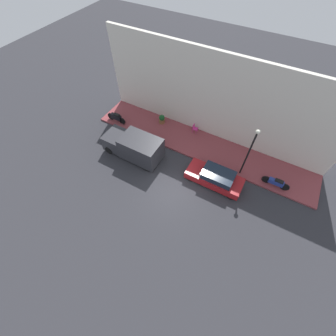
% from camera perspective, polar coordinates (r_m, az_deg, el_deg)
% --- Properties ---
extents(ground_plane, '(60.00, 60.00, 0.00)m').
position_cam_1_polar(ground_plane, '(16.51, 1.14, -5.54)').
color(ground_plane, '#2D2D33').
extents(sidewalk, '(3.18, 18.85, 0.15)m').
position_cam_1_polar(sidewalk, '(19.26, 8.26, 5.77)').
color(sidewalk, brown).
rests_on(sidewalk, ground_plane).
extents(building_facade, '(0.30, 18.85, 7.18)m').
position_cam_1_polar(building_facade, '(18.21, 11.92, 16.77)').
color(building_facade, silver).
rests_on(building_facade, ground_plane).
extents(parked_car, '(1.68, 4.14, 1.26)m').
position_cam_1_polar(parked_car, '(16.72, 11.90, -2.34)').
color(parked_car, maroon).
rests_on(parked_car, ground_plane).
extents(delivery_van, '(2.00, 4.77, 2.03)m').
position_cam_1_polar(delivery_van, '(17.92, -8.75, 5.56)').
color(delivery_van, '#2D2D33').
rests_on(delivery_van, ground_plane).
extents(motorcycle_blue, '(0.30, 1.97, 0.76)m').
position_cam_1_polar(motorcycle_blue, '(17.93, 25.74, -3.33)').
color(motorcycle_blue, navy).
rests_on(motorcycle_blue, sidewalk).
extents(motorcycle_black, '(0.30, 1.92, 0.89)m').
position_cam_1_polar(motorcycle_black, '(21.27, -12.99, 12.42)').
color(motorcycle_black, black).
rests_on(motorcycle_black, sidewalk).
extents(streetlamp, '(0.29, 0.29, 4.44)m').
position_cam_1_polar(streetlamp, '(16.01, 20.18, 4.60)').
color(streetlamp, black).
rests_on(streetlamp, sidewalk).
extents(potted_plant, '(0.55, 0.55, 0.82)m').
position_cam_1_polar(potted_plant, '(20.71, -1.57, 12.30)').
color(potted_plant, brown).
rests_on(potted_plant, sidewalk).
extents(cafe_chair, '(0.40, 0.40, 0.80)m').
position_cam_1_polar(cafe_chair, '(19.89, 6.76, 10.07)').
color(cafe_chair, '#D8338C').
rests_on(cafe_chair, sidewalk).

